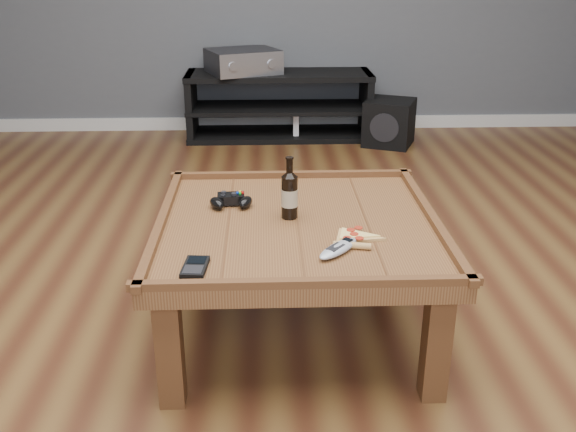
{
  "coord_description": "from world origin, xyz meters",
  "views": [
    {
      "loc": [
        -0.11,
        -2.12,
        1.35
      ],
      "look_at": [
        -0.04,
        -0.12,
        0.52
      ],
      "focal_mm": 40.0,
      "sensor_mm": 36.0,
      "label": 1
    }
  ],
  "objects_px": {
    "smartphone": "(195,267)",
    "av_receiver": "(243,61)",
    "subwoofer": "(389,122)",
    "remote_control": "(338,248)",
    "game_controller": "(231,201)",
    "coffee_table": "(297,236)",
    "beer_bottle": "(290,194)",
    "pizza_slice": "(354,238)",
    "game_console": "(296,127)",
    "media_console": "(279,106)"
  },
  "relations": [
    {
      "from": "remote_control",
      "to": "subwoofer",
      "type": "bearing_deg",
      "value": 116.55
    },
    {
      "from": "beer_bottle",
      "to": "game_controller",
      "type": "height_order",
      "value": "beer_bottle"
    },
    {
      "from": "remote_control",
      "to": "smartphone",
      "type": "bearing_deg",
      "value": -126.5
    },
    {
      "from": "media_console",
      "to": "smartphone",
      "type": "bearing_deg",
      "value": -96.09
    },
    {
      "from": "media_console",
      "to": "pizza_slice",
      "type": "height_order",
      "value": "media_console"
    },
    {
      "from": "game_controller",
      "to": "subwoofer",
      "type": "bearing_deg",
      "value": 62.64
    },
    {
      "from": "remote_control",
      "to": "game_console",
      "type": "xyz_separation_m",
      "value": [
        0.01,
        2.95,
        -0.37
      ]
    },
    {
      "from": "coffee_table",
      "to": "subwoofer",
      "type": "height_order",
      "value": "coffee_table"
    },
    {
      "from": "smartphone",
      "to": "media_console",
      "type": "bearing_deg",
      "value": 89.13
    },
    {
      "from": "pizza_slice",
      "to": "smartphone",
      "type": "xyz_separation_m",
      "value": [
        -0.51,
        -0.2,
        0.0
      ]
    },
    {
      "from": "coffee_table",
      "to": "beer_bottle",
      "type": "distance_m",
      "value": 0.16
    },
    {
      "from": "coffee_table",
      "to": "media_console",
      "type": "height_order",
      "value": "media_console"
    },
    {
      "from": "beer_bottle",
      "to": "game_console",
      "type": "bearing_deg",
      "value": 86.62
    },
    {
      "from": "media_console",
      "to": "av_receiver",
      "type": "distance_m",
      "value": 0.43
    },
    {
      "from": "coffee_table",
      "to": "remote_control",
      "type": "relative_size",
      "value": 5.57
    },
    {
      "from": "beer_bottle",
      "to": "pizza_slice",
      "type": "height_order",
      "value": "beer_bottle"
    },
    {
      "from": "media_console",
      "to": "game_console",
      "type": "xyz_separation_m",
      "value": [
        0.13,
        -0.06,
        -0.15
      ]
    },
    {
      "from": "game_controller",
      "to": "av_receiver",
      "type": "bearing_deg",
      "value": 87.28
    },
    {
      "from": "smartphone",
      "to": "av_receiver",
      "type": "xyz_separation_m",
      "value": [
        0.06,
        3.11,
        0.13
      ]
    },
    {
      "from": "pizza_slice",
      "to": "game_console",
      "type": "relative_size",
      "value": 1.16
    },
    {
      "from": "coffee_table",
      "to": "pizza_slice",
      "type": "distance_m",
      "value": 0.25
    },
    {
      "from": "pizza_slice",
      "to": "coffee_table",
      "type": "bearing_deg",
      "value": 149.48
    },
    {
      "from": "game_controller",
      "to": "subwoofer",
      "type": "height_order",
      "value": "game_controller"
    },
    {
      "from": "av_receiver",
      "to": "game_console",
      "type": "distance_m",
      "value": 0.63
    },
    {
      "from": "game_console",
      "to": "game_controller",
      "type": "bearing_deg",
      "value": -94.54
    },
    {
      "from": "beer_bottle",
      "to": "smartphone",
      "type": "relative_size",
      "value": 1.66
    },
    {
      "from": "remote_control",
      "to": "subwoofer",
      "type": "xyz_separation_m",
      "value": [
        0.69,
        2.77,
        -0.3
      ]
    },
    {
      "from": "smartphone",
      "to": "av_receiver",
      "type": "bearing_deg",
      "value": 94.03
    },
    {
      "from": "beer_bottle",
      "to": "remote_control",
      "type": "height_order",
      "value": "beer_bottle"
    },
    {
      "from": "coffee_table",
      "to": "remote_control",
      "type": "bearing_deg",
      "value": -65.55
    },
    {
      "from": "beer_bottle",
      "to": "smartphone",
      "type": "height_order",
      "value": "beer_bottle"
    },
    {
      "from": "media_console",
      "to": "subwoofer",
      "type": "relative_size",
      "value": 3.19
    },
    {
      "from": "av_receiver",
      "to": "media_console",
      "type": "bearing_deg",
      "value": -20.37
    },
    {
      "from": "subwoofer",
      "to": "av_receiver",
      "type": "bearing_deg",
      "value": -169.74
    },
    {
      "from": "game_controller",
      "to": "smartphone",
      "type": "height_order",
      "value": "game_controller"
    },
    {
      "from": "av_receiver",
      "to": "subwoofer",
      "type": "bearing_deg",
      "value": -33.86
    },
    {
      "from": "beer_bottle",
      "to": "smartphone",
      "type": "xyz_separation_m",
      "value": [
        -0.3,
        -0.4,
        -0.08
      ]
    },
    {
      "from": "smartphone",
      "to": "remote_control",
      "type": "relative_size",
      "value": 0.75
    },
    {
      "from": "beer_bottle",
      "to": "subwoofer",
      "type": "distance_m",
      "value": 2.64
    },
    {
      "from": "smartphone",
      "to": "coffee_table",
      "type": "bearing_deg",
      "value": 52.81
    },
    {
      "from": "media_console",
      "to": "beer_bottle",
      "type": "relative_size",
      "value": 6.1
    },
    {
      "from": "beer_bottle",
      "to": "pizza_slice",
      "type": "xyz_separation_m",
      "value": [
        0.21,
        -0.2,
        -0.08
      ]
    },
    {
      "from": "subwoofer",
      "to": "coffee_table",
      "type": "bearing_deg",
      "value": -85.43
    },
    {
      "from": "game_controller",
      "to": "smartphone",
      "type": "relative_size",
      "value": 1.32
    },
    {
      "from": "game_controller",
      "to": "av_receiver",
      "type": "distance_m",
      "value": 2.59
    },
    {
      "from": "game_controller",
      "to": "av_receiver",
      "type": "relative_size",
      "value": 0.3
    },
    {
      "from": "beer_bottle",
      "to": "game_console",
      "type": "distance_m",
      "value": 2.7
    },
    {
      "from": "beer_bottle",
      "to": "remote_control",
      "type": "xyz_separation_m",
      "value": [
        0.15,
        -0.3,
        -0.08
      ]
    },
    {
      "from": "smartphone",
      "to": "subwoofer",
      "type": "relative_size",
      "value": 0.31
    },
    {
      "from": "smartphone",
      "to": "game_console",
      "type": "distance_m",
      "value": 3.11
    }
  ]
}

